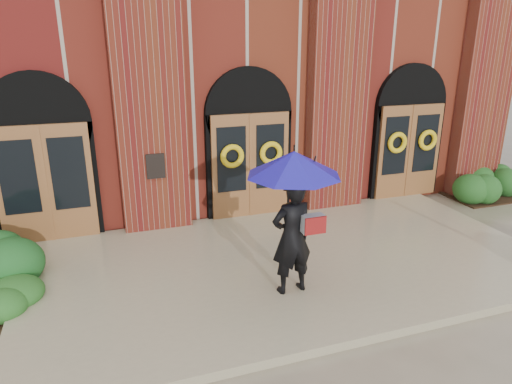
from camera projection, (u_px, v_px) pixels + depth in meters
name	position (u px, v px, depth m)	size (l,w,h in m)	color
ground	(294.00, 269.00, 8.91)	(90.00, 90.00, 0.00)	gray
landing	(291.00, 262.00, 9.02)	(10.00, 5.30, 0.15)	tan
church_building	(195.00, 63.00, 15.67)	(16.20, 12.53, 7.00)	#602614
man_with_umbrella	(293.00, 196.00, 7.33)	(1.69, 1.69, 2.46)	black
hedge_wall_right	(503.00, 182.00, 13.06)	(2.97, 1.19, 0.76)	#1E4E1B
hedge_front_left	(0.00, 306.00, 7.26)	(1.34, 1.15, 0.48)	#245A1F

